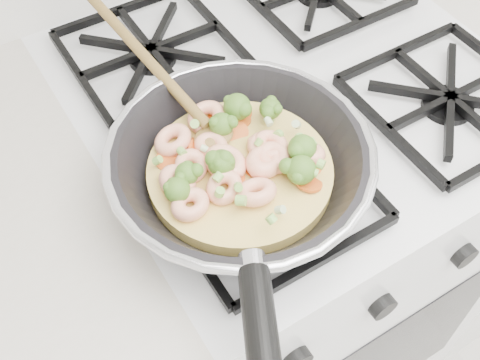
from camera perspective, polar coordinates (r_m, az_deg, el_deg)
stove at (r=1.21m, az=3.72°, el=-6.17°), size 0.60×0.60×0.92m
skillet at (r=0.68m, az=-0.06°, el=1.32°), size 0.31×0.61×0.09m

